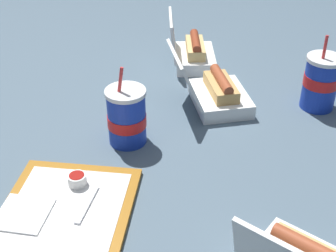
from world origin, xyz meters
The scene contains 9 objects.
ground_plane centered at (0.00, 0.00, 0.00)m, with size 3.20×3.20×0.00m, color #4C6070.
food_tray centered at (0.33, -0.14, 0.01)m, with size 0.42×0.34×0.01m.
ketchup_cup centered at (0.22, -0.16, 0.03)m, with size 0.04×0.04×0.02m.
napkin_stack centered at (0.34, -0.21, 0.02)m, with size 0.10×0.10×0.00m, color white.
plastic_fork centered at (0.27, -0.11, 0.02)m, with size 0.11×0.01×0.01m, color white.
clamshell_hotdog_left centered at (-0.22, 0.03, 0.04)m, with size 0.26×0.27×0.17m.
clamshell_hotdog_corner centered at (-0.44, -0.11, 0.04)m, with size 0.22×0.20×0.16m.
soda_cup_left centered at (-0.31, 0.29, 0.08)m, with size 0.10×0.10×0.21m.
soda_cup_back centered at (0.02, -0.13, 0.07)m, with size 0.10×0.10×0.20m.
Camera 1 is at (0.86, 0.28, 0.67)m, focal length 50.00 mm.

